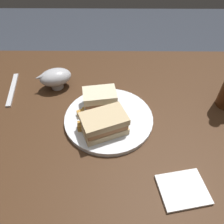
# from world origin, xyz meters

# --- Properties ---
(ground_plane) EXTENTS (6.00, 6.00, 0.00)m
(ground_plane) POSITION_xyz_m (0.00, 0.00, 0.00)
(ground_plane) COLOR #333842
(dining_table) EXTENTS (1.13, 0.81, 0.76)m
(dining_table) POSITION_xyz_m (0.00, 0.00, 0.38)
(dining_table) COLOR #422816
(dining_table) RESTS_ON ground
(plate) EXTENTS (0.27, 0.27, 0.01)m
(plate) POSITION_xyz_m (-0.01, -0.01, 0.77)
(plate) COLOR white
(plate) RESTS_ON dining_table
(sandwich_half_left) EXTENTS (0.11, 0.08, 0.06)m
(sandwich_half_left) POSITION_xyz_m (-0.04, 0.04, 0.81)
(sandwich_half_left) COLOR beige
(sandwich_half_left) RESTS_ON plate
(sandwich_half_right) EXTENTS (0.14, 0.12, 0.06)m
(sandwich_half_right) POSITION_xyz_m (-0.03, -0.06, 0.81)
(sandwich_half_right) COLOR #CCB284
(sandwich_half_right) RESTS_ON plate
(potato_wedge_front) EXTENTS (0.04, 0.03, 0.02)m
(potato_wedge_front) POSITION_xyz_m (-0.06, -0.05, 0.79)
(potato_wedge_front) COLOR gold
(potato_wedge_front) RESTS_ON plate
(potato_wedge_middle) EXTENTS (0.04, 0.04, 0.02)m
(potato_wedge_middle) POSITION_xyz_m (-0.08, 0.01, 0.79)
(potato_wedge_middle) COLOR gold
(potato_wedge_middle) RESTS_ON plate
(potato_wedge_back) EXTENTS (0.05, 0.06, 0.02)m
(potato_wedge_back) POSITION_xyz_m (-0.04, -0.05, 0.79)
(potato_wedge_back) COLOR #B77F33
(potato_wedge_back) RESTS_ON plate
(potato_wedge_left_edge) EXTENTS (0.04, 0.03, 0.02)m
(potato_wedge_left_edge) POSITION_xyz_m (-0.08, -0.06, 0.79)
(potato_wedge_left_edge) COLOR #B77F33
(potato_wedge_left_edge) RESTS_ON plate
(potato_wedge_right_edge) EXTENTS (0.05, 0.04, 0.02)m
(potato_wedge_right_edge) POSITION_xyz_m (-0.09, -0.00, 0.79)
(potato_wedge_right_edge) COLOR #B77F33
(potato_wedge_right_edge) RESTS_ON plate
(gravy_boat) EXTENTS (0.13, 0.11, 0.07)m
(gravy_boat) POSITION_xyz_m (-0.20, 0.15, 0.81)
(gravy_boat) COLOR #B7B7BC
(gravy_boat) RESTS_ON dining_table
(napkin) EXTENTS (0.12, 0.11, 0.01)m
(napkin) POSITION_xyz_m (0.16, -0.23, 0.77)
(napkin) COLOR white
(napkin) RESTS_ON dining_table
(fork) EXTENTS (0.05, 0.18, 0.01)m
(fork) POSITION_xyz_m (-0.36, 0.13, 0.77)
(fork) COLOR silver
(fork) RESTS_ON dining_table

